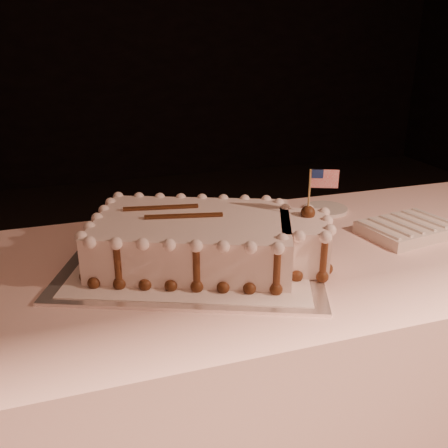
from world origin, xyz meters
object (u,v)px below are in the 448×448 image
object	(u,v)px
sheet_cake	(207,239)
napkin_stack	(406,229)
side_plate	(326,209)
cake_board	(194,261)
banquet_table	(281,368)

from	to	relation	value
sheet_cake	napkin_stack	world-z (taller)	sheet_cake
sheet_cake	side_plate	bearing A→B (deg)	28.14
cake_board	sheet_cake	size ratio (longest dim) A/B	1.01
napkin_stack	side_plate	bearing A→B (deg)	115.76
cake_board	side_plate	world-z (taller)	side_plate
banquet_table	napkin_stack	xyz separation A→B (m)	(0.38, 0.01, 0.39)
side_plate	cake_board	bearing A→B (deg)	-154.48
banquet_table	cake_board	bearing A→B (deg)	176.74
cake_board	napkin_stack	distance (m)	0.63
side_plate	sheet_cake	bearing A→B (deg)	-151.86
cake_board	sheet_cake	distance (m)	0.07
banquet_table	cake_board	size ratio (longest dim) A/B	3.80
cake_board	sheet_cake	world-z (taller)	sheet_cake
napkin_stack	side_plate	xyz separation A→B (m)	(-0.12, 0.25, -0.01)
sheet_cake	napkin_stack	size ratio (longest dim) A/B	2.34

